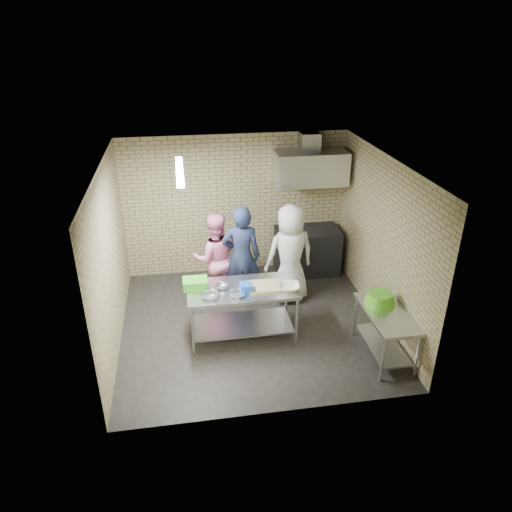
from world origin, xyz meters
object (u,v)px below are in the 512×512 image
Objects in this scene: side_counter at (384,334)px; woman_pink at (215,258)px; green_basin at (380,298)px; bottle_green at (331,168)px; stove at (307,251)px; green_crate at (195,284)px; prep_table at (242,311)px; bottle_red at (310,169)px; blue_tub at (246,288)px; woman_white at (290,254)px; man_navy at (241,257)px.

side_counter is 0.73× the size of woman_pink.
green_basin is 3.07× the size of bottle_green.
stove is 2.89m from green_crate.
woman_pink is at bearing 139.05° from side_counter.
side_counter is at bearing -20.15° from green_crate.
green_basin reaches higher than prep_table.
prep_table is at bearing -126.81° from bottle_red.
blue_tub reaches higher than side_counter.
stove is at bearing -151.93° from bottle_green.
bottle_red is 1.76m from woman_white.
prep_table is at bearing 102.40° from woman_pink.
green_crate is 0.78m from blue_tub.
woman_white is at bearing 168.42° from woman_pink.
bottle_red is 0.11× the size of woman_pink.
prep_table is 1.24m from woman_pink.
side_counter is 2.15m from blue_tub.
stove is 3.22× the size of green_crate.
side_counter is at bearing -85.43° from green_basin.
man_navy is (-1.85, 1.53, 0.08)m from green_basin.
stove is at bearing -130.95° from woman_white.
woman_white is at bearing 48.61° from blue_tub.
bottle_red is at bearing 41.19° from green_crate.
green_basin is 0.26× the size of woman_white.
blue_tub is 0.10× the size of man_navy.
side_counter is 3.44m from bottle_red.
green_crate is 1.14m from man_navy.
green_basin is (0.43, -2.50, 0.38)m from stove.
blue_tub reaches higher than green_basin.
green_crate is at bearing 65.95° from woman_pink.
green_crate reaches higher than stove.
woman_pink is (0.39, 1.01, -0.10)m from green_crate.
green_crate reaches higher than prep_table.
side_counter is 3.22× the size of green_crate.
bottle_red reaches higher than green_basin.
prep_table is at bearing -133.13° from bottle_green.
woman_white reaches higher than side_counter.
bottle_green reaches higher than stove.
prep_table is 2.10m from green_basin.
green_basin is at bearing 139.51° from woman_pink.
man_navy is at bearing -145.81° from stove.
prep_table is 2.17m from side_counter.
prep_table is 0.87m from green_crate.
green_crate is (-2.69, 0.99, 0.54)m from side_counter.
man_navy is at bearing 140.43° from green_basin.
stove is 1.60m from bottle_red.
bottle_red reaches higher than stove.
woman_pink is at bearing 105.44° from prep_table.
bottle_red is at bearing 97.62° from side_counter.
woman_white is at bearing 122.84° from green_basin.
woman_white reaches higher than prep_table.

